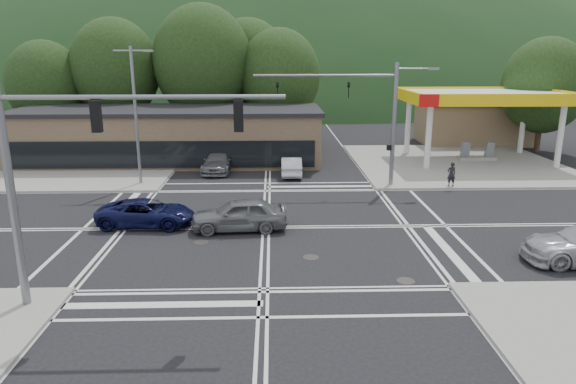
{
  "coord_description": "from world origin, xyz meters",
  "views": [
    {
      "loc": [
        0.39,
        -24.65,
        8.52
      ],
      "look_at": [
        1.17,
        1.69,
        1.4
      ],
      "focal_mm": 32.0,
      "sensor_mm": 36.0,
      "label": 1
    }
  ],
  "objects_px": {
    "car_northbound": "(218,162)",
    "pedestrian": "(451,174)",
    "car_queue_a": "(291,166)",
    "car_queue_b": "(304,149)",
    "car_blue_west": "(146,213)",
    "car_grey_center": "(239,214)"
  },
  "relations": [
    {
      "from": "car_queue_a",
      "to": "pedestrian",
      "type": "height_order",
      "value": "pedestrian"
    },
    {
      "from": "car_queue_a",
      "to": "pedestrian",
      "type": "xyz_separation_m",
      "value": [
        10.28,
        -4.07,
        0.27
      ]
    },
    {
      "from": "car_queue_a",
      "to": "car_queue_b",
      "type": "bearing_deg",
      "value": -100.53
    },
    {
      "from": "car_queue_b",
      "to": "pedestrian",
      "type": "xyz_separation_m",
      "value": [
        8.97,
        -10.62,
        0.26
      ]
    },
    {
      "from": "car_blue_west",
      "to": "car_queue_a",
      "type": "distance_m",
      "value": 13.55
    },
    {
      "from": "car_northbound",
      "to": "pedestrian",
      "type": "xyz_separation_m",
      "value": [
        15.68,
        -5.51,
        0.22
      ]
    },
    {
      "from": "car_blue_west",
      "to": "car_queue_a",
      "type": "xyz_separation_m",
      "value": [
        7.81,
        11.07,
        0.0
      ]
    },
    {
      "from": "car_grey_center",
      "to": "car_queue_b",
      "type": "bearing_deg",
      "value": 163.16
    },
    {
      "from": "car_northbound",
      "to": "pedestrian",
      "type": "bearing_deg",
      "value": -16.04
    },
    {
      "from": "car_queue_a",
      "to": "pedestrian",
      "type": "relative_size",
      "value": 2.59
    },
    {
      "from": "car_queue_a",
      "to": "car_northbound",
      "type": "height_order",
      "value": "car_northbound"
    },
    {
      "from": "car_grey_center",
      "to": "pedestrian",
      "type": "bearing_deg",
      "value": 116.77
    },
    {
      "from": "car_blue_west",
      "to": "pedestrian",
      "type": "distance_m",
      "value": 19.4
    },
    {
      "from": "car_queue_a",
      "to": "pedestrian",
      "type": "bearing_deg",
      "value": 159.16
    },
    {
      "from": "car_queue_b",
      "to": "pedestrian",
      "type": "height_order",
      "value": "pedestrian"
    },
    {
      "from": "car_grey_center",
      "to": "pedestrian",
      "type": "relative_size",
      "value": 2.98
    },
    {
      "from": "car_queue_b",
      "to": "car_northbound",
      "type": "bearing_deg",
      "value": 46.85
    },
    {
      "from": "car_grey_center",
      "to": "car_queue_a",
      "type": "bearing_deg",
      "value": 162.12
    },
    {
      "from": "car_northbound",
      "to": "pedestrian",
      "type": "height_order",
      "value": "pedestrian"
    },
    {
      "from": "car_blue_west",
      "to": "car_northbound",
      "type": "xyz_separation_m",
      "value": [
        2.41,
        12.51,
        0.05
      ]
    },
    {
      "from": "car_queue_b",
      "to": "car_northbound",
      "type": "relative_size",
      "value": 0.81
    },
    {
      "from": "car_blue_west",
      "to": "car_grey_center",
      "type": "relative_size",
      "value": 1.03
    }
  ]
}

